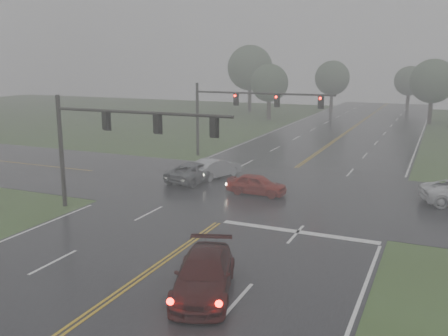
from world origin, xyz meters
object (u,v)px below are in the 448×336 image
at_px(sedan_silver, 215,178).
at_px(signal_gantry_far, 238,106).
at_px(sedan_red, 257,195).
at_px(car_grey, 196,182).
at_px(signal_gantry_near, 107,133).
at_px(sedan_maroon, 204,293).

bearing_deg(sedan_silver, signal_gantry_far, -62.25).
height_order(sedan_red, car_grey, car_grey).
xyz_separation_m(sedan_red, signal_gantry_far, (-5.99, 11.11, 4.85)).
bearing_deg(sedan_red, sedan_silver, 55.33).
xyz_separation_m(sedan_red, signal_gantry_near, (-6.56, -7.36, 4.83)).
bearing_deg(signal_gantry_far, sedan_red, -61.68).
bearing_deg(sedan_maroon, sedan_red, 83.72).
bearing_deg(car_grey, sedan_maroon, 127.28).
bearing_deg(signal_gantry_far, car_grey, -86.92).
height_order(sedan_maroon, car_grey, sedan_maroon).
relative_size(sedan_silver, signal_gantry_near, 0.40).
bearing_deg(sedan_red, sedan_maroon, -166.94).
height_order(sedan_red, signal_gantry_far, signal_gantry_far).
height_order(sedan_maroon, signal_gantry_near, signal_gantry_near).
relative_size(sedan_silver, car_grey, 0.88).
height_order(sedan_red, sedan_silver, sedan_silver).
xyz_separation_m(sedan_maroon, sedan_red, (-3.19, 14.61, 0.00)).
xyz_separation_m(sedan_maroon, signal_gantry_near, (-9.76, 7.25, 4.83)).
xyz_separation_m(sedan_maroon, sedan_silver, (-7.83, 17.90, 0.00)).
distance_m(sedan_silver, signal_gantry_near, 11.85).
bearing_deg(signal_gantry_near, sedan_silver, 79.72).
relative_size(sedan_red, signal_gantry_far, 0.31).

